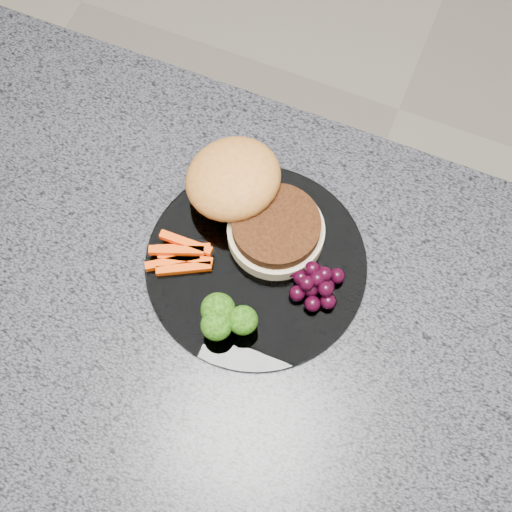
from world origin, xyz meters
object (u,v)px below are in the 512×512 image
at_px(plate, 256,264).
at_px(grape_bunch, 315,283).
at_px(island_cabinet, 266,414).
at_px(burger, 248,199).

distance_m(plate, grape_bunch, 0.08).
relative_size(island_cabinet, grape_bunch, 17.83).
xyz_separation_m(island_cabinet, burger, (-0.09, 0.14, 0.50)).
bearing_deg(island_cabinet, grape_bunch, 72.69).
distance_m(island_cabinet, burger, 0.53).
relative_size(plate, burger, 1.32).
distance_m(burger, grape_bunch, 0.13).
bearing_deg(grape_bunch, burger, 149.60).
xyz_separation_m(burger, grape_bunch, (0.11, -0.06, -0.01)).
bearing_deg(burger, plate, -52.20).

